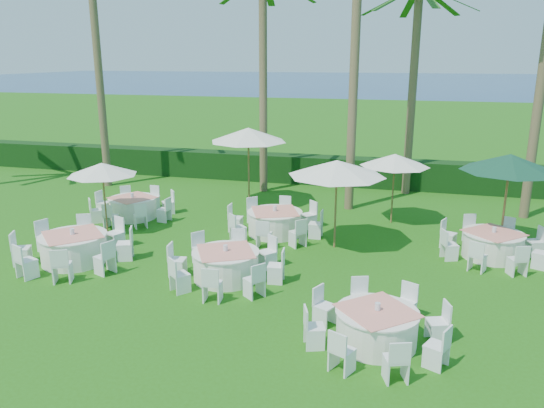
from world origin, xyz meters
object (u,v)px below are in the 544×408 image
Objects in this scene: banquet_table_c at (376,326)px; banquet_table_d at (133,207)px; banquet_table_a at (74,247)px; banquet_table_e at (275,222)px; umbrella_d at (395,160)px; umbrella_a at (102,169)px; umbrella_green at (510,163)px; umbrella_b at (337,168)px; banquet_table_f at (493,244)px; banquet_table_b at (226,264)px; umbrella_c at (248,135)px.

banquet_table_d is at bearing 143.94° from banquet_table_c.
banquet_table_a is 1.01× the size of banquet_table_e.
umbrella_d is (3.50, 2.18, 1.74)m from banquet_table_e.
banquet_table_e is 5.62m from umbrella_a.
umbrella_b is at bearing -166.99° from umbrella_green.
umbrella_green reaches higher than banquet_table_f.
banquet_table_f is at bearing 63.09° from banquet_table_c.
banquet_table_d is 2.31m from umbrella_a.
umbrella_a reaches higher than banquet_table_b.
umbrella_c is (-1.46, 6.72, 2.27)m from banquet_table_b.
banquet_table_e is (4.71, 3.65, -0.02)m from banquet_table_a.
banquet_table_c is 10.67m from umbrella_c.
banquet_table_e is 7.03m from umbrella_green.
banquet_table_d is 7.56m from umbrella_b.
banquet_table_a is 8.58m from banquet_table_c.
umbrella_b is at bearing 23.68° from banquet_table_a.
umbrella_b is 1.19× the size of umbrella_d.
umbrella_a is at bearing -167.91° from banquet_table_e.
umbrella_d is at bearing 62.44° from umbrella_b.
banquet_table_b is at bearing -123.11° from umbrella_d.
banquet_table_a reaches higher than banquet_table_d.
banquet_table_c is 6.19m from banquet_table_f.
umbrella_green is (4.69, 1.08, 0.18)m from umbrella_b.
umbrella_b is (7.20, -1.18, 2.00)m from banquet_table_d.
banquet_table_f is at bearing 26.21° from banquet_table_b.
banquet_table_f is at bearing 4.14° from umbrella_b.
umbrella_a is 9.36m from umbrella_d.
umbrella_b is (1.99, -0.71, 1.98)m from banquet_table_e.
umbrella_c reaches higher than banquet_table_f.
umbrella_green is (6.68, 0.37, 2.16)m from banquet_table_e.
banquet_table_a is 1.10× the size of banquet_table_c.
umbrella_b is at bearing 52.10° from banquet_table_b.
banquet_table_c is at bearing -73.23° from umbrella_b.
banquet_table_e is 4.47m from umbrella_d.
umbrella_green reaches higher than banquet_table_a.
umbrella_green reaches higher than umbrella_a.
umbrella_d is 3.68m from umbrella_green.
umbrella_a is at bearing -159.34° from umbrella_d.
umbrella_a is 0.95× the size of umbrella_d.
banquet_table_f is 11.76m from umbrella_a.
umbrella_a is at bearing -172.85° from umbrella_green.
umbrella_a is 0.80× the size of umbrella_green.
banquet_table_f is 1.01× the size of umbrella_b.
umbrella_d is at bearing -9.19° from umbrella_c.
banquet_table_c is 8.28m from umbrella_d.
umbrella_green is at bearing 67.37° from banquet_table_f.
banquet_table_b is at bearing -149.92° from umbrella_green.
banquet_table_b is 4.26m from umbrella_b.
umbrella_green reaches higher than banquet_table_d.
umbrella_b reaches higher than banquet_table_f.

